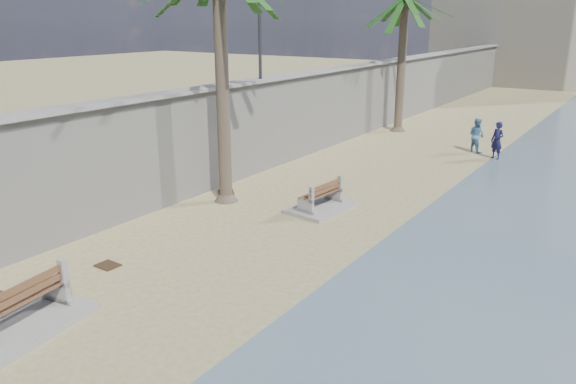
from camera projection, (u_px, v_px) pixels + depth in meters
The scene contains 11 objects.
ground_plane at pixel (96, 355), 10.15m from camera, with size 140.00×140.00×0.00m, color tan.
seawall at pixel (354, 102), 28.26m from camera, with size 0.45×70.00×3.50m, color gray.
wall_cap at pixel (355, 66), 27.72m from camera, with size 0.80×70.00×0.12m, color gray.
end_building at pixel (552, 4), 50.41m from camera, with size 18.00×12.00×14.00m, color #B7AA93.
bench_near at pixel (21, 307), 10.95m from camera, with size 2.01×2.67×1.02m.
bench_far at pixel (320, 198), 17.73m from camera, with size 1.64×2.26×0.89m.
palm_back at pixel (405, 0), 28.20m from camera, with size 5.00×5.00×7.70m.
person_a at pixel (497, 138), 23.94m from camera, with size 0.67×0.45×1.86m, color #16163C.
person_b at pixel (477, 133), 25.18m from camera, with size 0.83×0.64×1.73m, color teal.
debris_c at pixel (226, 192), 19.56m from camera, with size 0.67×0.53×0.03m, color #382616.
debris_d at pixel (108, 265), 13.80m from camera, with size 0.56×0.44×0.03m, color #382616.
Camera 1 is at (7.78, -5.39, 5.85)m, focal length 35.00 mm.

